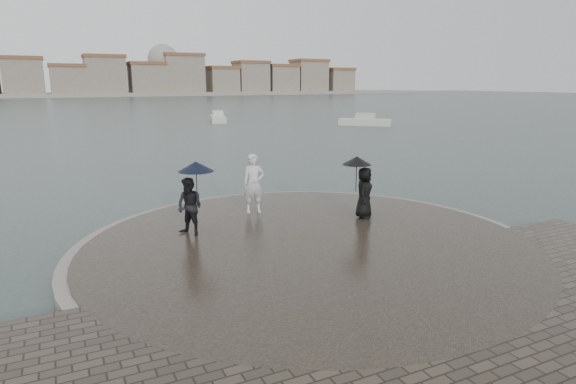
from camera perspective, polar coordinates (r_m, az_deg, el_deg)
ground at (r=10.42m, az=12.01°, el=-13.18°), size 400.00×400.00×0.00m
kerb_ring at (r=13.06m, az=2.53°, el=-6.68°), size 12.50×12.50×0.32m
quay_tip at (r=13.05m, az=2.53°, el=-6.59°), size 11.90×11.90×0.36m
statue at (r=15.60m, az=-4.08°, el=1.00°), size 0.79×0.62×1.93m
visitor_left at (r=13.56m, az=-11.38°, el=-0.42°), size 1.24×1.11×2.04m
visitor_right at (r=15.12m, az=8.80°, el=0.89°), size 1.17×1.02×1.95m
far_skyline at (r=168.00m, az=-26.85°, el=11.92°), size 260.00×20.00×37.00m
boats at (r=54.25m, az=0.04°, el=8.51°), size 16.70×16.74×1.50m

